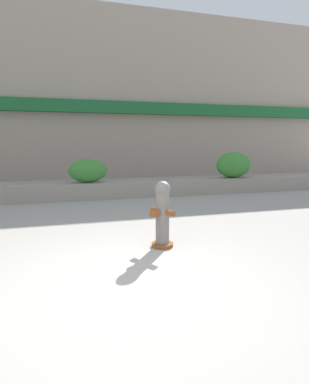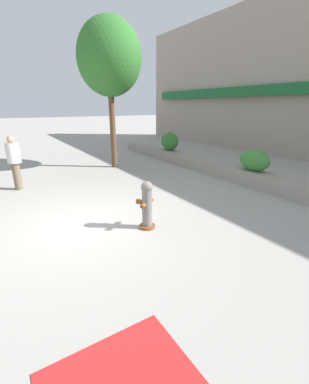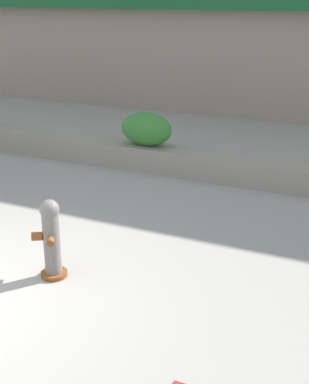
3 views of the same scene
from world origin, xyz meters
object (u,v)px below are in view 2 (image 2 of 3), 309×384
object	(u,v)px
fire_hydrant	(147,205)
pedestrian	(14,159)
hedge_bush_1	(254,160)
street_tree	(109,58)
hedge_bush_0	(170,141)

from	to	relation	value
fire_hydrant	pedestrian	size ratio (longest dim) A/B	0.62
hedge_bush_1	street_tree	bearing A→B (deg)	-149.78
fire_hydrant	street_tree	xyz separation A→B (m)	(-5.96, 1.81, 3.81)
hedge_bush_0	pedestrian	world-z (taller)	pedestrian
street_tree	hedge_bush_0	bearing A→B (deg)	88.60
hedge_bush_0	hedge_bush_1	bearing A→B (deg)	0.00
hedge_bush_1	hedge_bush_0	bearing A→B (deg)	180.00
pedestrian	hedge_bush_0	bearing A→B (deg)	100.49
street_tree	pedestrian	bearing A→B (deg)	-71.21
hedge_bush_1	fire_hydrant	xyz separation A→B (m)	(0.93, -4.74, -0.30)
hedge_bush_0	street_tree	size ratio (longest dim) A/B	0.19
hedge_bush_0	fire_hydrant	distance (m)	7.57
hedge_bush_1	pedestrian	bearing A→B (deg)	-118.11
hedge_bush_0	hedge_bush_1	size ratio (longest dim) A/B	0.96
street_tree	pedestrian	distance (m)	5.38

